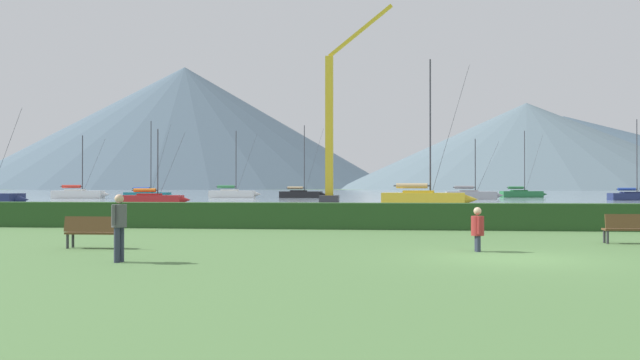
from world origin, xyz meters
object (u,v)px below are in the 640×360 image
(sailboat_slip_5, at_px, (154,199))
(person_seated_viewer, at_px, (478,227))
(sailboat_slip_2, at_px, (79,194))
(park_bench_near_path, at_px, (93,231))
(dock_crane, at_px, (332,135))
(sailboat_slip_4, at_px, (522,193))
(sailboat_slip_3, at_px, (472,195))
(sailboat_slip_7, at_px, (148,195))
(sailboat_slip_10, at_px, (233,193))
(sailboat_slip_0, at_px, (301,194))
(park_bench_under_tree, at_px, (629,227))
(sailboat_slip_6, at_px, (425,197))
(sailboat_slip_1, at_px, (634,196))
(person_standing_walker, at_px, (119,222))

(sailboat_slip_5, distance_m, person_seated_viewer, 50.32)
(sailboat_slip_2, distance_m, park_bench_near_path, 80.62)
(dock_crane, bearing_deg, sailboat_slip_4, 52.89)
(dock_crane, bearing_deg, park_bench_near_path, -92.84)
(sailboat_slip_3, relative_size, person_seated_viewer, 6.49)
(sailboat_slip_7, height_order, sailboat_slip_10, sailboat_slip_7)
(sailboat_slip_0, bearing_deg, sailboat_slip_10, -179.56)
(sailboat_slip_3, xyz_separation_m, park_bench_under_tree, (-3.28, -68.45, -0.10))
(sailboat_slip_2, bearing_deg, sailboat_slip_10, 12.37)
(sailboat_slip_2, distance_m, sailboat_slip_7, 13.78)
(sailboat_slip_2, xyz_separation_m, sailboat_slip_7, (12.48, -5.84, -0.08))
(park_bench_near_path, relative_size, park_bench_under_tree, 1.06)
(sailboat_slip_4, relative_size, sailboat_slip_10, 1.02)
(park_bench_under_tree, bearing_deg, park_bench_near_path, -168.48)
(sailboat_slip_7, relative_size, sailboat_slip_10, 1.03)
(sailboat_slip_3, bearing_deg, person_seated_viewer, -96.70)
(sailboat_slip_0, xyz_separation_m, sailboat_slip_2, (-31.48, -6.07, 0.06))
(sailboat_slip_3, height_order, sailboat_slip_4, sailboat_slip_4)
(sailboat_slip_7, xyz_separation_m, person_seated_viewer, (34.54, -66.07, 0.10))
(park_bench_under_tree, bearing_deg, sailboat_slip_10, 112.29)
(sailboat_slip_0, relative_size, sailboat_slip_3, 1.32)
(person_seated_viewer, bearing_deg, sailboat_slip_6, 86.59)
(sailboat_slip_1, distance_m, sailboat_slip_4, 21.09)
(sailboat_slip_3, relative_size, park_bench_under_tree, 5.24)
(park_bench_near_path, bearing_deg, sailboat_slip_3, 75.04)
(sailboat_slip_3, relative_size, sailboat_slip_4, 0.79)
(sailboat_slip_3, distance_m, park_bench_under_tree, 68.53)
(sailboat_slip_3, xyz_separation_m, sailboat_slip_5, (-33.84, -28.08, -0.08))
(sailboat_slip_3, distance_m, dock_crane, 27.60)
(sailboat_slip_6, bearing_deg, person_seated_viewer, -84.48)
(sailboat_slip_1, bearing_deg, sailboat_slip_10, 162.35)
(sailboat_slip_4, height_order, sailboat_slip_5, sailboat_slip_4)
(sailboat_slip_1, bearing_deg, sailboat_slip_0, 160.67)
(sailboat_slip_0, height_order, sailboat_slip_2, sailboat_slip_0)
(park_bench_near_path, bearing_deg, sailboat_slip_2, 116.70)
(sailboat_slip_4, bearing_deg, sailboat_slip_5, -144.46)
(sailboat_slip_2, distance_m, sailboat_slip_5, 35.75)
(sailboat_slip_0, height_order, sailboat_slip_7, sailboat_slip_0)
(sailboat_slip_3, distance_m, person_standing_walker, 77.06)
(sailboat_slip_2, distance_m, dock_crane, 44.28)
(park_bench_under_tree, distance_m, person_standing_walker, 15.60)
(sailboat_slip_1, distance_m, sailboat_slip_7, 62.25)
(sailboat_slip_7, height_order, park_bench_under_tree, sailboat_slip_7)
(sailboat_slip_0, bearing_deg, sailboat_slip_7, -142.05)
(sailboat_slip_0, distance_m, sailboat_slip_7, 22.43)
(sailboat_slip_4, distance_m, park_bench_under_tree, 83.52)
(park_bench_under_tree, distance_m, dock_crane, 50.15)
(sailboat_slip_1, relative_size, person_standing_walker, 6.12)
(sailboat_slip_0, relative_size, sailboat_slip_5, 1.46)
(sailboat_slip_10, bearing_deg, sailboat_slip_5, -92.66)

